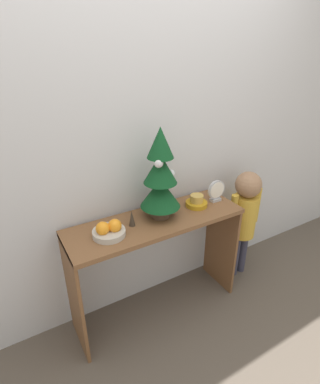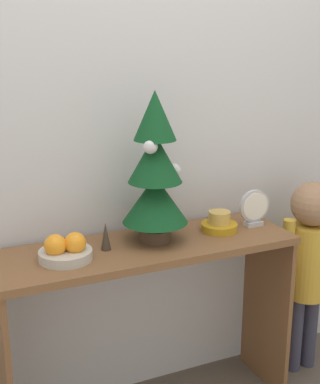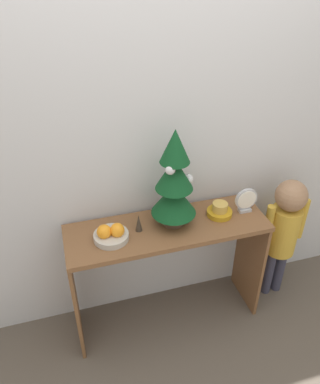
{
  "view_description": "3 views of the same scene",
  "coord_description": "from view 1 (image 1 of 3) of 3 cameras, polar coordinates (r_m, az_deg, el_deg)",
  "views": [
    {
      "loc": [
        -0.81,
        -1.24,
        1.75
      ],
      "look_at": [
        0.02,
        0.18,
        0.95
      ],
      "focal_mm": 28.0,
      "sensor_mm": 36.0,
      "label": 1
    },
    {
      "loc": [
        -0.75,
        -1.59,
        1.53
      ],
      "look_at": [
        0.04,
        0.17,
        0.97
      ],
      "focal_mm": 50.0,
      "sensor_mm": 36.0,
      "label": 2
    },
    {
      "loc": [
        -0.52,
        -1.42,
        2.1
      ],
      "look_at": [
        -0.04,
        0.2,
        1.0
      ],
      "focal_mm": 35.0,
      "sensor_mm": 36.0,
      "label": 3
    }
  ],
  "objects": [
    {
      "name": "singing_bowl",
      "position": [
        2.07,
        6.98,
        -1.87
      ],
      "size": [
        0.15,
        0.15,
        0.08
      ],
      "color": "#B78419",
      "rests_on": "console_table"
    },
    {
      "name": "mini_tree",
      "position": [
        1.82,
        0.08,
        2.92
      ],
      "size": [
        0.25,
        0.25,
        0.59
      ],
      "color": "#4C3828",
      "rests_on": "console_table"
    },
    {
      "name": "ground_plane",
      "position": [
        2.29,
        1.98,
        -24.01
      ],
      "size": [
        12.0,
        12.0,
        0.0
      ],
      "primitive_type": "plane",
      "color": "brown"
    },
    {
      "name": "child_figure",
      "position": [
        2.44,
        15.82,
        -3.62
      ],
      "size": [
        0.3,
        0.2,
        0.92
      ],
      "color": "#38384C",
      "rests_on": "ground_plane"
    },
    {
      "name": "figurine",
      "position": [
        1.83,
        -5.39,
        -4.96
      ],
      "size": [
        0.04,
        0.04,
        0.11
      ],
      "color": "#382D23",
      "rests_on": "console_table"
    },
    {
      "name": "fruit_bowl",
      "position": [
        1.76,
        -9.71,
        -7.22
      ],
      "size": [
        0.19,
        0.19,
        0.1
      ],
      "color": "#B7B2A8",
      "rests_on": "console_table"
    },
    {
      "name": "back_wall",
      "position": [
        1.91,
        -4.22,
        10.55
      ],
      "size": [
        7.0,
        0.05,
        2.5
      ],
      "primitive_type": "cube",
      "color": "silver",
      "rests_on": "ground_plane"
    },
    {
      "name": "desk_clock",
      "position": [
        2.14,
        10.67,
        0.18
      ],
      "size": [
        0.14,
        0.04,
        0.16
      ],
      "color": "#B2B2B7",
      "rests_on": "console_table"
    },
    {
      "name": "console_table",
      "position": [
        2.01,
        -0.63,
        -9.59
      ],
      "size": [
        1.17,
        0.37,
        0.76
      ],
      "color": "brown",
      "rests_on": "ground_plane"
    }
  ]
}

